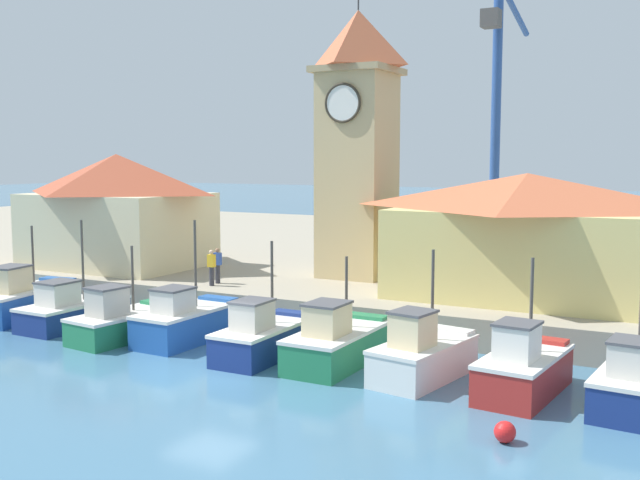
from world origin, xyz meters
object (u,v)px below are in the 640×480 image
at_px(fishing_boat_mid_left, 186,321).
at_px(fishing_boat_mid_right, 337,342).
at_px(fishing_boat_right_outer, 523,369).
at_px(dock_worker_along_quay, 218,265).
at_px(fishing_boat_far_left, 24,299).
at_px(fishing_boat_right_inner, 423,355).
at_px(warehouse_left, 118,209).
at_px(fishing_boat_center, 263,337).
at_px(mooring_buoy, 505,432).
at_px(clock_tower, 358,138).
at_px(fishing_boat_far_right, 634,383).
at_px(dock_worker_near_tower, 212,267).
at_px(fishing_boat_left_inner, 122,321).
at_px(port_crane_near, 495,153).
at_px(warehouse_right, 526,234).
at_px(fishing_boat_left_outer, 72,310).

distance_m(fishing_boat_mid_left, fishing_boat_mid_right, 6.51).
xyz_separation_m(fishing_boat_mid_left, fishing_boat_right_outer, (12.78, -0.55, 0.01)).
relative_size(fishing_boat_mid_left, dock_worker_along_quay, 2.83).
bearing_deg(fishing_boat_mid_right, dock_worker_along_quay, 147.82).
bearing_deg(fishing_boat_far_left, fishing_boat_right_inner, -1.47).
relative_size(fishing_boat_right_outer, warehouse_left, 0.48).
relative_size(fishing_boat_center, warehouse_left, 0.49).
height_order(fishing_boat_right_inner, fishing_boat_right_outer, fishing_boat_right_inner).
bearing_deg(mooring_buoy, clock_tower, 126.39).
relative_size(fishing_boat_far_left, fishing_boat_right_outer, 1.22).
height_order(warehouse_left, dock_worker_along_quay, warehouse_left).
relative_size(fishing_boat_far_left, fishing_boat_far_right, 1.22).
relative_size(fishing_boat_right_outer, dock_worker_near_tower, 2.64).
bearing_deg(fishing_boat_mid_left, fishing_boat_left_inner, -158.47).
xyz_separation_m(fishing_boat_mid_left, clock_tower, (2.35, 10.26, 7.13)).
bearing_deg(dock_worker_near_tower, port_crane_near, 63.88).
xyz_separation_m(fishing_boat_right_outer, dock_worker_along_quay, (-15.18, 5.96, 1.30)).
xyz_separation_m(fishing_boat_left_inner, dock_worker_along_quay, (-0.03, 6.34, 1.37)).
distance_m(warehouse_left, dock_worker_near_tower, 8.84).
bearing_deg(fishing_boat_left_inner, fishing_boat_far_right, 1.76).
distance_m(fishing_boat_mid_right, dock_worker_near_tower, 10.15).
bearing_deg(fishing_boat_mid_right, warehouse_left, 155.21).
bearing_deg(dock_worker_near_tower, clock_tower, 50.05).
distance_m(fishing_boat_mid_right, port_crane_near, 22.75).
bearing_deg(warehouse_right, fishing_boat_mid_right, -115.70).
xyz_separation_m(fishing_boat_right_outer, warehouse_left, (-23.13, 8.14, 3.48)).
relative_size(fishing_boat_right_inner, fishing_boat_far_right, 1.01).
bearing_deg(fishing_boat_left_outer, fishing_boat_far_left, 176.16).
bearing_deg(mooring_buoy, dock_worker_near_tower, 149.09).
distance_m(fishing_boat_center, clock_tower, 13.08).
xyz_separation_m(fishing_boat_right_outer, mooring_buoy, (0.46, -3.98, -0.51)).
xyz_separation_m(fishing_boat_left_outer, fishing_boat_center, (9.56, -0.42, 0.06)).
distance_m(fishing_boat_mid_right, mooring_buoy, 8.03).
distance_m(fishing_boat_left_outer, fishing_boat_center, 9.56).
xyz_separation_m(fishing_boat_far_left, warehouse_left, (-1.49, 7.55, 3.44)).
distance_m(warehouse_left, warehouse_right, 21.12).
relative_size(fishing_boat_left_inner, warehouse_left, 0.49).
bearing_deg(dock_worker_near_tower, fishing_boat_right_inner, -23.60).
bearing_deg(warehouse_left, mooring_buoy, -27.18).
relative_size(fishing_boat_right_inner, dock_worker_near_tower, 2.69).
bearing_deg(fishing_boat_left_inner, fishing_boat_mid_right, 4.76).
bearing_deg(fishing_boat_left_outer, fishing_boat_center, -2.51).
bearing_deg(fishing_boat_mid_right, dock_worker_near_tower, 150.54).
xyz_separation_m(fishing_boat_center, port_crane_near, (2.19, 22.19, 6.51)).
distance_m(fishing_boat_left_inner, warehouse_left, 12.21).
xyz_separation_m(fishing_boat_right_inner, dock_worker_along_quay, (-12.02, 5.84, 1.31)).
height_order(warehouse_right, mooring_buoy, warehouse_right).
relative_size(fishing_boat_mid_left, warehouse_right, 0.43).
xyz_separation_m(fishing_boat_left_inner, fishing_boat_far_right, (18.15, 0.56, 0.01)).
xyz_separation_m(fishing_boat_left_inner, fishing_boat_right_inner, (11.99, 0.50, 0.06)).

